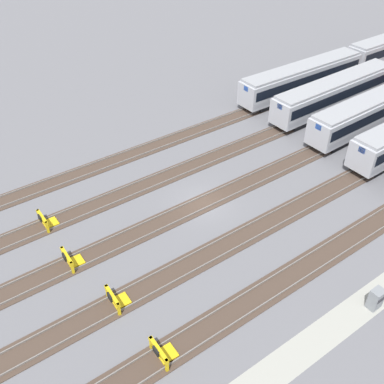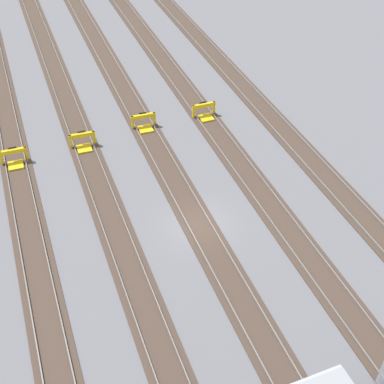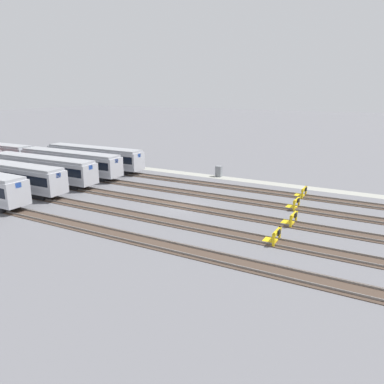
% 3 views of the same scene
% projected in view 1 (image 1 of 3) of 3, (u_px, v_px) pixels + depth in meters
% --- Properties ---
extents(ground_plane, '(400.00, 400.00, 0.00)m').
position_uv_depth(ground_plane, '(203.00, 203.00, 38.67)').
color(ground_plane, slate).
extents(service_walkway, '(54.00, 2.00, 0.01)m').
position_uv_depth(service_walkway, '(341.00, 322.00, 29.11)').
color(service_walkway, '#9E9E93').
rests_on(service_walkway, ground).
extents(rail_track_nearest, '(90.00, 2.23, 0.21)m').
position_uv_depth(rail_track_nearest, '(290.00, 277.00, 32.05)').
color(rail_track_nearest, '#47382D').
rests_on(rail_track_nearest, ground).
extents(rail_track_near_inner, '(90.00, 2.23, 0.21)m').
position_uv_depth(rail_track_near_inner, '(243.00, 237.00, 35.35)').
color(rail_track_near_inner, '#47382D').
rests_on(rail_track_near_inner, ground).
extents(rail_track_middle, '(90.00, 2.24, 0.21)m').
position_uv_depth(rail_track_middle, '(203.00, 203.00, 38.64)').
color(rail_track_middle, '#47382D').
rests_on(rail_track_middle, ground).
extents(rail_track_far_inner, '(90.00, 2.23, 0.21)m').
position_uv_depth(rail_track_far_inner, '(170.00, 175.00, 41.94)').
color(rail_track_far_inner, '#47382D').
rests_on(rail_track_far_inner, ground).
extents(rail_track_farthest, '(90.00, 2.23, 0.21)m').
position_uv_depth(rail_track_farthest, '(142.00, 151.00, 45.23)').
color(rail_track_farthest, '#47382D').
rests_on(rail_track_farthest, ground).
extents(subway_car_front_row_right_inner, '(18.04, 3.12, 3.70)m').
position_uv_depth(subway_car_front_row_right_inner, '(335.00, 93.00, 51.14)').
color(subway_car_front_row_right_inner, '#ADAFB7').
rests_on(subway_car_front_row_right_inner, ground).
extents(subway_car_front_row_rightmost, '(18.03, 3.05, 3.70)m').
position_uv_depth(subway_car_front_row_rightmost, '(302.00, 78.00, 54.37)').
color(subway_car_front_row_rightmost, '#ADAFB7').
rests_on(subway_car_front_row_rightmost, ground).
extents(subway_car_back_row_centre, '(18.06, 3.23, 3.70)m').
position_uv_depth(subway_car_back_row_centre, '(373.00, 110.00, 47.84)').
color(subway_car_back_row_centre, '#ADAFB7').
rests_on(subway_car_back_row_centre, ground).
extents(bumper_stop_nearest_track, '(1.36, 2.01, 1.22)m').
position_uv_depth(bumper_stop_nearest_track, '(162.00, 352.00, 26.78)').
color(bumper_stop_nearest_track, gold).
rests_on(bumper_stop_nearest_track, ground).
extents(bumper_stop_near_inner_track, '(1.38, 2.01, 1.22)m').
position_uv_depth(bumper_stop_near_inner_track, '(116.00, 299.00, 29.92)').
color(bumper_stop_near_inner_track, gold).
rests_on(bumper_stop_near_inner_track, ground).
extents(bumper_stop_middle_track, '(1.37, 2.01, 1.22)m').
position_uv_depth(bumper_stop_middle_track, '(71.00, 259.00, 32.76)').
color(bumper_stop_middle_track, gold).
rests_on(bumper_stop_middle_track, ground).
extents(bumper_stop_far_inner_track, '(1.34, 2.00, 1.22)m').
position_uv_depth(bumper_stop_far_inner_track, '(46.00, 221.00, 36.12)').
color(bumper_stop_far_inner_track, gold).
rests_on(bumper_stop_far_inner_track, ground).
extents(electrical_cabinet, '(0.90, 0.73, 1.60)m').
position_uv_depth(electrical_cabinet, '(376.00, 299.00, 29.58)').
color(electrical_cabinet, gray).
rests_on(electrical_cabinet, ground).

